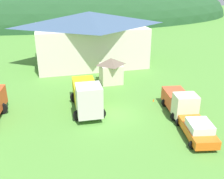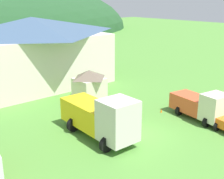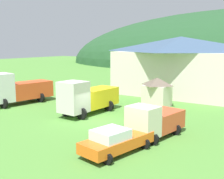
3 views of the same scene
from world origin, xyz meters
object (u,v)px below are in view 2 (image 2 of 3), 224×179
traffic_cone_near_pickup (223,125)px  traffic_cone_mid_row (161,112)px  play_shed_cream (89,85)px  light_truck_cream (202,105)px  flatbed_truck_yellow (102,117)px  depot_building (33,50)px

traffic_cone_near_pickup → traffic_cone_mid_row: bearing=106.9°
play_shed_cream → traffic_cone_near_pickup: size_ratio=5.86×
light_truck_cream → traffic_cone_mid_row: light_truck_cream is taller
traffic_cone_near_pickup → play_shed_cream: bearing=111.5°
play_shed_cream → light_truck_cream: play_shed_cream is taller
flatbed_truck_yellow → traffic_cone_mid_row: (7.31, 0.41, -1.69)m
flatbed_truck_yellow → play_shed_cream: bearing=151.2°
play_shed_cream → flatbed_truck_yellow: bearing=-121.0°
depot_building → play_shed_cream: 9.65m
light_truck_cream → traffic_cone_near_pickup: size_ratio=9.60×
flatbed_truck_yellow → traffic_cone_near_pickup: flatbed_truck_yellow is taller
depot_building → traffic_cone_near_pickup: depot_building is taller
flatbed_truck_yellow → traffic_cone_near_pickup: bearing=64.0°
flatbed_truck_yellow → light_truck_cream: flatbed_truck_yellow is taller
play_shed_cream → light_truck_cream: size_ratio=0.61×
depot_building → flatbed_truck_yellow: size_ratio=2.45×
traffic_cone_near_pickup → traffic_cone_mid_row: size_ratio=0.87×
depot_building → traffic_cone_mid_row: 16.94m
flatbed_truck_yellow → traffic_cone_mid_row: size_ratio=11.07×
depot_building → traffic_cone_near_pickup: bearing=-75.0°
depot_building → play_shed_cream: depot_building is taller
traffic_cone_near_pickup → depot_building: bearing=105.0°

